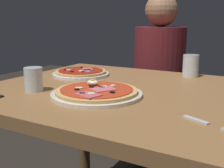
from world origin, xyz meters
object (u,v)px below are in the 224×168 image
object	(u,v)px
pizza_across_left	(81,73)
diner_person	(158,92)
water_glass_near	(191,67)
pizza_foreground	(97,92)
water_glass_far	(34,81)
fork	(205,123)
dining_table	(128,119)

from	to	relation	value
pizza_across_left	diner_person	size ratio (longest dim) A/B	0.23
pizza_across_left	water_glass_near	xyz separation A→B (m)	(0.46, 0.22, 0.03)
pizza_foreground	water_glass_near	distance (m)	0.54
water_glass_far	fork	distance (m)	0.63
water_glass_far	diner_person	distance (m)	0.99
pizza_across_left	fork	xyz separation A→B (m)	(0.65, -0.37, -0.01)
pizza_foreground	pizza_across_left	world-z (taller)	pizza_foreground
pizza_across_left	pizza_foreground	bearing A→B (deg)	-46.21
pizza_across_left	water_glass_far	xyz separation A→B (m)	(0.03, -0.33, 0.03)
dining_table	diner_person	xyz separation A→B (m)	(-0.15, 0.75, -0.08)
fork	diner_person	world-z (taller)	diner_person
pizza_foreground	water_glass_far	distance (m)	0.25
dining_table	fork	size ratio (longest dim) A/B	7.24
pizza_foreground	diner_person	distance (m)	0.92
diner_person	pizza_foreground	bearing A→B (deg)	96.01
pizza_across_left	water_glass_near	distance (m)	0.52
dining_table	water_glass_near	world-z (taller)	water_glass_near
dining_table	pizza_across_left	xyz separation A→B (m)	(-0.32, 0.14, 0.13)
water_glass_far	fork	size ratio (longest dim) A/B	0.59
water_glass_near	pizza_foreground	bearing A→B (deg)	-111.51
dining_table	pizza_foreground	size ratio (longest dim) A/B	3.44
water_glass_near	fork	bearing A→B (deg)	-72.57
dining_table	diner_person	distance (m)	0.77
diner_person	water_glass_far	bearing A→B (deg)	81.35
water_glass_near	water_glass_far	world-z (taller)	water_glass_near
pizza_foreground	water_glass_near	xyz separation A→B (m)	(0.20, 0.50, 0.03)
water_glass_near	diner_person	bearing A→B (deg)	126.67
dining_table	fork	distance (m)	0.43
pizza_foreground	diner_person	size ratio (longest dim) A/B	0.27
water_glass_far	fork	bearing A→B (deg)	-3.57
pizza_across_left	fork	distance (m)	0.75
fork	pizza_across_left	bearing A→B (deg)	150.22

